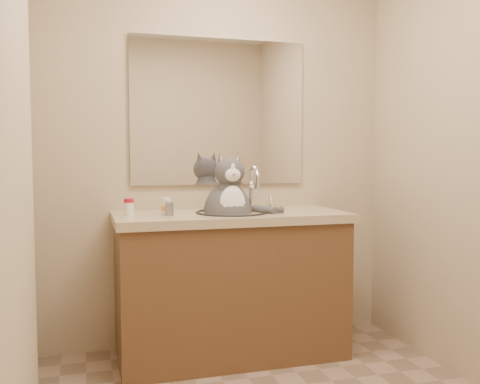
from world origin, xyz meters
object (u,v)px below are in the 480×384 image
at_px(pill_bottle_orange, 166,206).
at_px(grey_canister, 169,209).
at_px(pill_bottle_redcap, 129,207).
at_px(cat, 229,209).

distance_m(pill_bottle_orange, grey_canister, 0.06).
bearing_deg(grey_canister, pill_bottle_orange, 99.10).
bearing_deg(pill_bottle_redcap, grey_canister, -16.76).
relative_size(cat, grey_canister, 7.49).
distance_m(pill_bottle_redcap, pill_bottle_orange, 0.20).
xyz_separation_m(pill_bottle_redcap, pill_bottle_orange, (0.20, -0.01, -0.00)).
bearing_deg(pill_bottle_orange, grey_canister, -80.90).
relative_size(cat, pill_bottle_redcap, 5.96).
bearing_deg(grey_canister, pill_bottle_redcap, 163.24).
bearing_deg(pill_bottle_orange, pill_bottle_redcap, 178.48).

